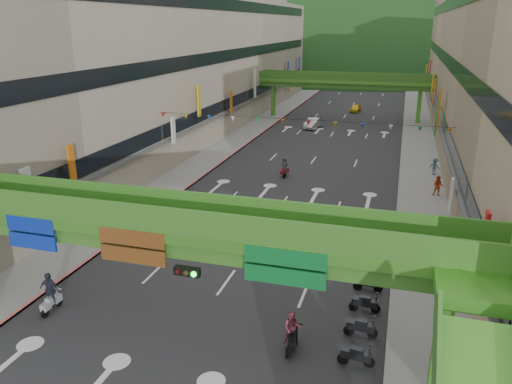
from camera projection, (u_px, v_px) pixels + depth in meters
name	position (u px, v px, depth m)	size (l,w,h in m)	color
road_slab	(328.00, 140.00, 62.91)	(18.00, 140.00, 0.02)	#28282B
sidewalk_left	(245.00, 135.00, 65.84)	(4.00, 140.00, 0.15)	gray
sidewalk_right	(419.00, 146.00, 59.95)	(4.00, 140.00, 0.15)	gray
curb_left	(258.00, 136.00, 65.32)	(0.20, 140.00, 0.18)	#CC5959
curb_right	(402.00, 145.00, 60.45)	(0.20, 140.00, 0.18)	gray
building_row_left	(186.00, 60.00, 64.96)	(12.80, 95.00, 19.00)	#9E937F
building_row_right	(503.00, 67.00, 54.82)	(12.80, 95.00, 19.00)	gray
overpass_near	(191.00, 249.00, 20.45)	(28.00, 12.27, 7.10)	#4C9E2D
overpass_far	(344.00, 84.00, 74.82)	(28.00, 2.20, 7.10)	#4C9E2D
hill_left	(333.00, 68.00, 166.90)	(168.00, 140.00, 112.00)	#1C4419
hill_right	(455.00, 66.00, 174.37)	(208.00, 176.00, 128.00)	#1C4419
bunting_string	(295.00, 122.00, 42.83)	(26.00, 0.36, 0.47)	black
scooter_rider_near	(271.00, 226.00, 33.87)	(0.65, 1.60, 2.02)	black
scooter_rider_mid	(292.00, 331.00, 22.17)	(0.89, 1.59, 1.98)	black
scooter_rider_left	(50.00, 292.00, 25.13)	(1.10, 1.60, 2.22)	#9A9BA3
scooter_rider_far	(285.00, 167.00, 47.69)	(0.85, 1.59, 1.92)	maroon
parked_scooter_row	(363.00, 314.00, 24.31)	(1.60, 7.17, 1.08)	black
car_silver	(313.00, 123.00, 70.07)	(1.56, 4.47, 1.47)	#BBBAC3
car_yellow	(356.00, 108.00, 83.16)	(1.47, 3.66, 1.25)	yellow
pedestrian_red	(438.00, 188.00, 42.04)	(0.85, 0.66, 1.75)	#B03C13
pedestrian_dark	(453.00, 281.00, 27.00)	(0.88, 0.37, 1.50)	black
pedestrian_blue	(434.00, 168.00, 48.02)	(0.76, 0.49, 1.62)	#3A4F62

